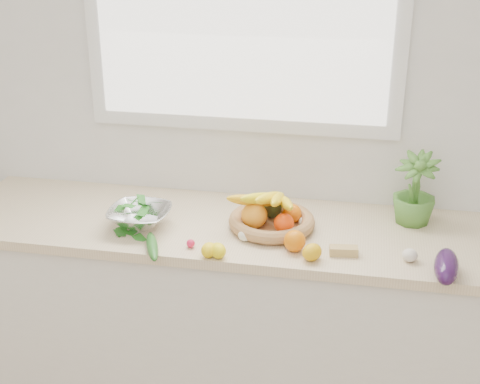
% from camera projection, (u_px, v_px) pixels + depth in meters
% --- Properties ---
extents(back_wall, '(4.50, 0.02, 2.70)m').
position_uv_depth(back_wall, '(243.00, 94.00, 2.76)').
color(back_wall, white).
rests_on(back_wall, ground).
extents(counter_cabinet, '(2.20, 0.58, 0.86)m').
position_uv_depth(counter_cabinet, '(229.00, 322.00, 2.86)').
color(counter_cabinet, silver).
rests_on(counter_cabinet, ground).
extents(countertop, '(2.24, 0.62, 0.04)m').
position_uv_depth(countertop, '(229.00, 228.00, 2.68)').
color(countertop, beige).
rests_on(countertop, counter_cabinet).
extents(orange_loose, '(0.09, 0.09, 0.08)m').
position_uv_depth(orange_loose, '(295.00, 241.00, 2.45)').
color(orange_loose, orange).
rests_on(orange_loose, countertop).
extents(lemon_a, '(0.06, 0.07, 0.05)m').
position_uv_depth(lemon_a, '(209.00, 250.00, 2.41)').
color(lemon_a, yellow).
rests_on(lemon_a, countertop).
extents(lemon_b, '(0.10, 0.10, 0.06)m').
position_uv_depth(lemon_b, '(312.00, 252.00, 2.39)').
color(lemon_b, '#E0A30C').
rests_on(lemon_b, countertop).
extents(lemon_c, '(0.09, 0.09, 0.06)m').
position_uv_depth(lemon_c, '(218.00, 251.00, 2.41)').
color(lemon_c, yellow).
rests_on(lemon_c, countertop).
extents(apple, '(0.07, 0.07, 0.07)m').
position_uv_depth(apple, '(258.00, 218.00, 2.64)').
color(apple, '#A8260D').
rests_on(apple, countertop).
extents(ginger, '(0.11, 0.05, 0.03)m').
position_uv_depth(ginger, '(344.00, 251.00, 2.43)').
color(ginger, tan).
rests_on(ginger, countertop).
extents(garlic_a, '(0.07, 0.07, 0.05)m').
position_uv_depth(garlic_a, '(245.00, 235.00, 2.53)').
color(garlic_a, white).
rests_on(garlic_a, countertop).
extents(garlic_b, '(0.05, 0.05, 0.04)m').
position_uv_depth(garlic_b, '(304.00, 222.00, 2.64)').
color(garlic_b, beige).
rests_on(garlic_b, countertop).
extents(garlic_c, '(0.07, 0.07, 0.05)m').
position_uv_depth(garlic_c, '(410.00, 255.00, 2.38)').
color(garlic_c, silver).
rests_on(garlic_c, countertop).
extents(eggplant, '(0.10, 0.22, 0.09)m').
position_uv_depth(eggplant, '(446.00, 266.00, 2.27)').
color(eggplant, '#2B0F3A').
rests_on(eggplant, countertop).
extents(cucumber, '(0.12, 0.22, 0.04)m').
position_uv_depth(cucumber, '(152.00, 246.00, 2.45)').
color(cucumber, '#1C5B1B').
rests_on(cucumber, countertop).
extents(radish, '(0.04, 0.04, 0.03)m').
position_uv_depth(radish, '(191.00, 244.00, 2.48)').
color(radish, '#DE1B45').
rests_on(radish, countertop).
extents(potted_herb, '(0.22, 0.22, 0.31)m').
position_uv_depth(potted_herb, '(415.00, 191.00, 2.63)').
color(potted_herb, '#487E2E').
rests_on(potted_herb, countertop).
extents(fruit_basket, '(0.44, 0.44, 0.18)m').
position_uv_depth(fruit_basket, '(271.00, 216.00, 2.62)').
color(fruit_basket, tan).
rests_on(fruit_basket, countertop).
extents(colander_with_spinach, '(0.24, 0.24, 0.12)m').
position_uv_depth(colander_with_spinach, '(140.00, 212.00, 2.62)').
color(colander_with_spinach, silver).
rests_on(colander_with_spinach, countertop).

